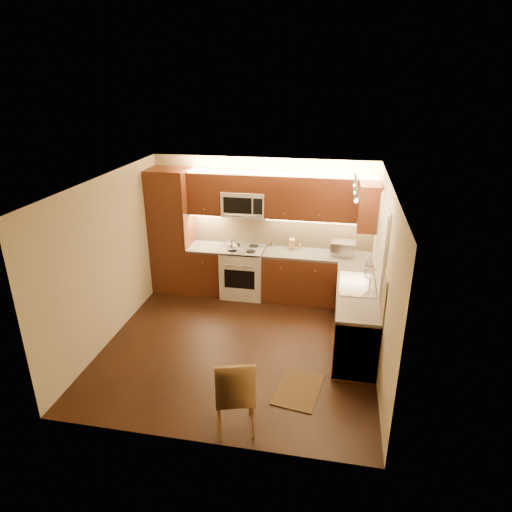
% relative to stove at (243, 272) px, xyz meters
% --- Properties ---
extents(floor, '(4.00, 4.00, 0.01)m').
position_rel_stove_xyz_m(floor, '(0.30, -1.68, -0.46)').
color(floor, black).
rests_on(floor, ground).
extents(ceiling, '(4.00, 4.00, 0.01)m').
position_rel_stove_xyz_m(ceiling, '(0.30, -1.68, 2.04)').
color(ceiling, beige).
rests_on(ceiling, ground).
extents(wall_back, '(4.00, 0.01, 2.50)m').
position_rel_stove_xyz_m(wall_back, '(0.30, 0.32, 0.79)').
color(wall_back, '#BDB08A').
rests_on(wall_back, ground).
extents(wall_front, '(4.00, 0.01, 2.50)m').
position_rel_stove_xyz_m(wall_front, '(0.30, -3.67, 0.79)').
color(wall_front, '#BDB08A').
rests_on(wall_front, ground).
extents(wall_left, '(0.01, 4.00, 2.50)m').
position_rel_stove_xyz_m(wall_left, '(-1.70, -1.68, 0.79)').
color(wall_left, '#BDB08A').
rests_on(wall_left, ground).
extents(wall_right, '(0.01, 4.00, 2.50)m').
position_rel_stove_xyz_m(wall_right, '(2.30, -1.68, 0.79)').
color(wall_right, '#BDB08A').
rests_on(wall_right, ground).
extents(pantry, '(0.70, 0.60, 2.30)m').
position_rel_stove_xyz_m(pantry, '(-1.35, 0.02, 0.69)').
color(pantry, '#41170E').
rests_on(pantry, floor).
extents(base_cab_back_left, '(0.62, 0.60, 0.86)m').
position_rel_stove_xyz_m(base_cab_back_left, '(-0.69, 0.02, -0.03)').
color(base_cab_back_left, '#41170E').
rests_on(base_cab_back_left, floor).
extents(counter_back_left, '(0.62, 0.60, 0.04)m').
position_rel_stove_xyz_m(counter_back_left, '(-0.69, 0.02, 0.42)').
color(counter_back_left, '#3A3835').
rests_on(counter_back_left, base_cab_back_left).
extents(base_cab_back_right, '(1.92, 0.60, 0.86)m').
position_rel_stove_xyz_m(base_cab_back_right, '(1.34, 0.02, -0.03)').
color(base_cab_back_right, '#41170E').
rests_on(base_cab_back_right, floor).
extents(counter_back_right, '(1.92, 0.60, 0.04)m').
position_rel_stove_xyz_m(counter_back_right, '(1.34, 0.02, 0.42)').
color(counter_back_right, '#3A3835').
rests_on(counter_back_right, base_cab_back_right).
extents(base_cab_right, '(0.60, 2.00, 0.86)m').
position_rel_stove_xyz_m(base_cab_right, '(2.00, -1.28, -0.03)').
color(base_cab_right, '#41170E').
rests_on(base_cab_right, floor).
extents(counter_right, '(0.60, 2.00, 0.04)m').
position_rel_stove_xyz_m(counter_right, '(2.00, -1.28, 0.42)').
color(counter_right, '#3A3835').
rests_on(counter_right, base_cab_right).
extents(dishwasher, '(0.58, 0.60, 0.84)m').
position_rel_stove_xyz_m(dishwasher, '(2.00, -1.98, -0.03)').
color(dishwasher, silver).
rests_on(dishwasher, floor).
extents(backsplash_back, '(3.30, 0.02, 0.60)m').
position_rel_stove_xyz_m(backsplash_back, '(0.65, 0.31, 0.74)').
color(backsplash_back, tan).
rests_on(backsplash_back, wall_back).
extents(backsplash_right, '(0.02, 2.00, 0.60)m').
position_rel_stove_xyz_m(backsplash_right, '(2.29, -1.28, 0.74)').
color(backsplash_right, tan).
rests_on(backsplash_right, wall_right).
extents(upper_cab_back_left, '(0.62, 0.35, 0.75)m').
position_rel_stove_xyz_m(upper_cab_back_left, '(-0.69, 0.15, 1.42)').
color(upper_cab_back_left, '#41170E').
rests_on(upper_cab_back_left, wall_back).
extents(upper_cab_back_right, '(1.92, 0.35, 0.75)m').
position_rel_stove_xyz_m(upper_cab_back_right, '(1.34, 0.15, 1.42)').
color(upper_cab_back_right, '#41170E').
rests_on(upper_cab_back_right, wall_back).
extents(upper_cab_bridge, '(0.76, 0.35, 0.31)m').
position_rel_stove_xyz_m(upper_cab_bridge, '(0.00, 0.15, 1.63)').
color(upper_cab_bridge, '#41170E').
rests_on(upper_cab_bridge, wall_back).
extents(upper_cab_right_corner, '(0.35, 0.50, 0.75)m').
position_rel_stove_xyz_m(upper_cab_right_corner, '(2.12, -0.28, 1.42)').
color(upper_cab_right_corner, '#41170E').
rests_on(upper_cab_right_corner, wall_right).
extents(stove, '(0.76, 0.65, 0.92)m').
position_rel_stove_xyz_m(stove, '(0.00, 0.00, 0.00)').
color(stove, silver).
rests_on(stove, floor).
extents(microwave, '(0.76, 0.38, 0.44)m').
position_rel_stove_xyz_m(microwave, '(0.00, 0.14, 1.26)').
color(microwave, silver).
rests_on(microwave, wall_back).
extents(window_frame, '(0.03, 1.44, 1.24)m').
position_rel_stove_xyz_m(window_frame, '(2.29, -1.12, 1.14)').
color(window_frame, silver).
rests_on(window_frame, wall_right).
extents(window_blinds, '(0.02, 1.36, 1.16)m').
position_rel_stove_xyz_m(window_blinds, '(2.27, -1.12, 1.14)').
color(window_blinds, silver).
rests_on(window_blinds, wall_right).
extents(sink, '(0.52, 0.86, 0.15)m').
position_rel_stove_xyz_m(sink, '(2.00, -1.12, 0.52)').
color(sink, silver).
rests_on(sink, counter_right).
extents(faucet, '(0.20, 0.04, 0.30)m').
position_rel_stove_xyz_m(faucet, '(2.18, -1.12, 0.59)').
color(faucet, silver).
rests_on(faucet, counter_right).
extents(track_light_bar, '(0.04, 1.20, 0.03)m').
position_rel_stove_xyz_m(track_light_bar, '(1.85, -1.27, 2.00)').
color(track_light_bar, silver).
rests_on(track_light_bar, ceiling).
extents(kettle, '(0.23, 0.23, 0.21)m').
position_rel_stove_xyz_m(kettle, '(-0.16, -0.14, 0.56)').
color(kettle, silver).
rests_on(kettle, stove).
extents(toaster_oven, '(0.43, 0.34, 0.25)m').
position_rel_stove_xyz_m(toaster_oven, '(1.77, 0.06, 0.56)').
color(toaster_oven, silver).
rests_on(toaster_oven, counter_back_right).
extents(knife_block, '(0.13, 0.16, 0.20)m').
position_rel_stove_xyz_m(knife_block, '(0.87, 0.17, 0.54)').
color(knife_block, olive).
rests_on(knife_block, counter_back_right).
extents(spice_jar_a, '(0.05, 0.05, 0.08)m').
position_rel_stove_xyz_m(spice_jar_a, '(0.53, 0.22, 0.48)').
color(spice_jar_a, silver).
rests_on(spice_jar_a, counter_back_right).
extents(spice_jar_b, '(0.06, 0.06, 0.09)m').
position_rel_stove_xyz_m(spice_jar_b, '(0.44, 0.26, 0.48)').
color(spice_jar_b, brown).
rests_on(spice_jar_b, counter_back_right).
extents(spice_jar_c, '(0.05, 0.05, 0.10)m').
position_rel_stove_xyz_m(spice_jar_c, '(0.51, 0.26, 0.49)').
color(spice_jar_c, silver).
rests_on(spice_jar_c, counter_back_right).
extents(spice_jar_d, '(0.06, 0.06, 0.09)m').
position_rel_stove_xyz_m(spice_jar_d, '(1.00, 0.23, 0.49)').
color(spice_jar_d, olive).
rests_on(spice_jar_d, counter_back_right).
extents(soap_bottle, '(0.11, 0.11, 0.20)m').
position_rel_stove_xyz_m(soap_bottle, '(2.19, -0.34, 0.54)').
color(soap_bottle, '#AFAFB3').
rests_on(soap_bottle, counter_right).
extents(rug, '(0.66, 0.88, 0.01)m').
position_rel_stove_xyz_m(rug, '(1.29, -2.58, -0.45)').
color(rug, black).
rests_on(rug, floor).
extents(dining_chair, '(0.55, 0.55, 0.99)m').
position_rel_stove_xyz_m(dining_chair, '(0.63, -3.38, 0.04)').
color(dining_chair, olive).
rests_on(dining_chair, floor).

